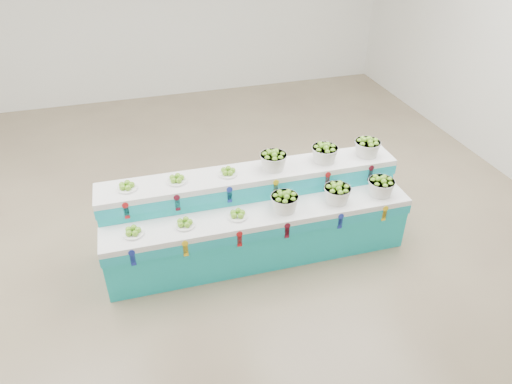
# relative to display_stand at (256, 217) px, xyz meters

# --- Properties ---
(ground) EXTENTS (10.00, 10.00, 0.00)m
(ground) POSITION_rel_display_stand_xyz_m (-0.69, 0.43, -0.51)
(ground) COLOR #76634E
(ground) RESTS_ON ground
(display_stand) EXTENTS (3.67, 0.99, 1.02)m
(display_stand) POSITION_rel_display_stand_xyz_m (0.00, 0.00, 0.00)
(display_stand) COLOR #1ABCC0
(display_stand) RESTS_ON ground
(plate_lower_left) EXTENTS (0.23, 0.23, 0.09)m
(plate_lower_left) POSITION_rel_display_stand_xyz_m (-1.44, -0.21, 0.26)
(plate_lower_left) COLOR white
(plate_lower_left) RESTS_ON display_stand
(plate_lower_mid) EXTENTS (0.23, 0.23, 0.09)m
(plate_lower_mid) POSITION_rel_display_stand_xyz_m (-0.88, -0.21, 0.26)
(plate_lower_mid) COLOR white
(plate_lower_mid) RESTS_ON display_stand
(plate_lower_right) EXTENTS (0.23, 0.23, 0.09)m
(plate_lower_right) POSITION_rel_display_stand_xyz_m (-0.28, -0.22, 0.26)
(plate_lower_right) COLOR white
(plate_lower_right) RESTS_ON display_stand
(basket_lower_left) EXTENTS (0.33, 0.33, 0.23)m
(basket_lower_left) POSITION_rel_display_stand_xyz_m (0.28, -0.23, 0.33)
(basket_lower_left) COLOR silver
(basket_lower_left) RESTS_ON display_stand
(basket_lower_mid) EXTENTS (0.33, 0.33, 0.23)m
(basket_lower_mid) POSITION_rel_display_stand_xyz_m (0.93, -0.24, 0.33)
(basket_lower_mid) COLOR silver
(basket_lower_mid) RESTS_ON display_stand
(basket_lower_right) EXTENTS (0.33, 0.33, 0.23)m
(basket_lower_right) POSITION_rel_display_stand_xyz_m (1.50, -0.25, 0.33)
(basket_lower_right) COLOR silver
(basket_lower_right) RESTS_ON display_stand
(plate_upper_left) EXTENTS (0.23, 0.23, 0.09)m
(plate_upper_left) POSITION_rel_display_stand_xyz_m (-1.44, 0.25, 0.56)
(plate_upper_left) COLOR white
(plate_upper_left) RESTS_ON display_stand
(plate_upper_mid) EXTENTS (0.23, 0.23, 0.09)m
(plate_upper_mid) POSITION_rel_display_stand_xyz_m (-0.88, 0.24, 0.56)
(plate_upper_mid) COLOR white
(plate_upper_mid) RESTS_ON display_stand
(plate_upper_right) EXTENTS (0.23, 0.23, 0.09)m
(plate_upper_right) POSITION_rel_display_stand_xyz_m (-0.28, 0.23, 0.56)
(plate_upper_right) COLOR white
(plate_upper_right) RESTS_ON display_stand
(basket_upper_left) EXTENTS (0.33, 0.33, 0.23)m
(basket_upper_left) POSITION_rel_display_stand_xyz_m (0.28, 0.22, 0.63)
(basket_upper_left) COLOR silver
(basket_upper_left) RESTS_ON display_stand
(basket_upper_mid) EXTENTS (0.33, 0.33, 0.23)m
(basket_upper_mid) POSITION_rel_display_stand_xyz_m (0.94, 0.21, 0.63)
(basket_upper_mid) COLOR silver
(basket_upper_mid) RESTS_ON display_stand
(basket_upper_right) EXTENTS (0.33, 0.33, 0.23)m
(basket_upper_right) POSITION_rel_display_stand_xyz_m (1.51, 0.20, 0.63)
(basket_upper_right) COLOR silver
(basket_upper_right) RESTS_ON display_stand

